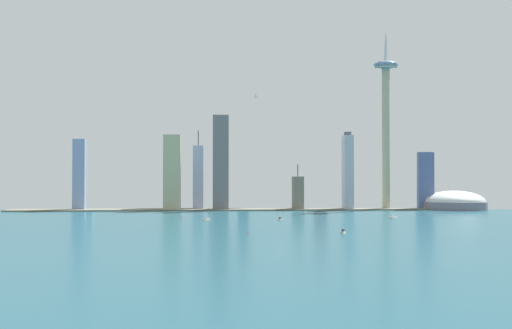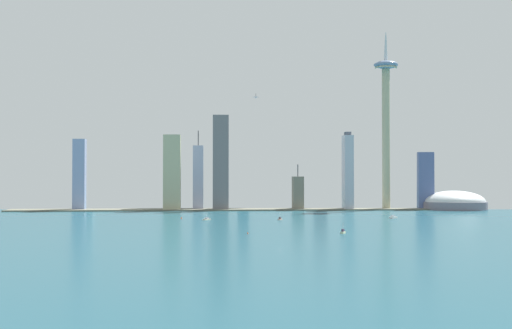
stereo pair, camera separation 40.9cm
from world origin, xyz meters
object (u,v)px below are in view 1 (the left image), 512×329
object	(u,v)px
skyscraper_5	(221,163)
boat_4	(393,217)
skyscraper_0	(170,185)
skyscraper_12	(425,181)
skyscraper_10	(320,183)
channel_buoy_0	(248,233)
skyscraper_9	(198,178)
skyscraper_11	(298,193)
boat_0	(343,232)
skyscraper_1	(212,155)
stadium_dome	(453,203)
skyscraper_8	(174,172)
skyscraper_4	(86,177)
boat_2	(207,219)
skyscraper_3	(348,172)
skyscraper_7	(79,175)
channel_buoy_1	(182,218)
airplane	(256,98)
skyscraper_2	(172,173)
skyscraper_6	(243,179)
observation_tower	(386,103)
boat_1	(280,219)

from	to	relation	value
skyscraper_5	boat_4	xyz separation A→B (m)	(215.97, -206.79, -74.02)
skyscraper_0	skyscraper_12	world-z (taller)	skyscraper_12
skyscraper_10	channel_buoy_0	bearing A→B (deg)	-108.11
skyscraper_9	skyscraper_10	world-z (taller)	skyscraper_9
skyscraper_9	skyscraper_5	bearing A→B (deg)	-35.15
skyscraper_11	channel_buoy_0	size ratio (longest dim) A/B	46.85
skyscraper_11	boat_0	size ratio (longest dim) A/B	7.29
skyscraper_1	stadium_dome	bearing A→B (deg)	-7.94
skyscraper_8	channel_buoy_0	world-z (taller)	skyscraper_8
skyscraper_4	boat_2	size ratio (longest dim) A/B	9.99
skyscraper_0	skyscraper_5	xyz separation A→B (m)	(85.04, -90.68, 36.23)
skyscraper_3	skyscraper_7	xyz separation A→B (m)	(-428.34, 15.77, -4.43)
boat_2	channel_buoy_1	size ratio (longest dim) A/B	4.31
skyscraper_7	skyscraper_9	xyz separation A→B (m)	(187.66, 6.65, -4.68)
airplane	skyscraper_9	bearing A→B (deg)	95.99
skyscraper_8	skyscraper_12	world-z (taller)	skyscraper_8
skyscraper_3	skyscraper_2	bearing A→B (deg)	-179.95
skyscraper_9	boat_2	world-z (taller)	skyscraper_9
channel_buoy_0	airplane	distance (m)	474.12
skyscraper_6	boat_4	size ratio (longest dim) A/B	8.05
airplane	observation_tower	bearing A→B (deg)	-93.81
boat_2	airplane	world-z (taller)	airplane
stadium_dome	skyscraper_6	distance (m)	346.33
skyscraper_2	skyscraper_5	distance (m)	78.33
skyscraper_6	skyscraper_10	distance (m)	131.64
skyscraper_2	airplane	bearing A→B (deg)	11.90
skyscraper_9	skyscraper_11	xyz separation A→B (m)	(159.86, -20.23, -25.00)
skyscraper_5	skyscraper_10	size ratio (longest dim) A/B	1.77
airplane	boat_2	bearing A→B (deg)	165.20
boat_2	boat_1	bearing A→B (deg)	125.93
boat_1	channel_buoy_0	size ratio (longest dim) A/B	6.47
skyscraper_8	boat_1	distance (m)	316.21
skyscraper_9	airplane	distance (m)	161.23
skyscraper_4	boat_4	xyz separation A→B (m)	(446.78, -312.25, -51.31)
stadium_dome	channel_buoy_1	world-z (taller)	stadium_dome
stadium_dome	boat_2	bearing A→B (deg)	-150.65
skyscraper_7	airplane	size ratio (longest dim) A/B	4.22
boat_1	airplane	world-z (taller)	airplane
skyscraper_1	boat_0	bearing A→B (deg)	-75.63
skyscraper_8	skyscraper_9	size ratio (longest dim) A/B	0.99
stadium_dome	boat_4	size ratio (longest dim) A/B	8.22
skyscraper_3	skyscraper_8	xyz separation A→B (m)	(-281.66, 47.85, -0.46)
skyscraper_12	boat_4	distance (m)	247.21
airplane	skyscraper_2	bearing A→B (deg)	104.43
stadium_dome	boat_2	xyz separation A→B (m)	(-400.25, -225.07, -9.78)
skyscraper_2	skyscraper_12	xyz separation A→B (m)	(409.71, 3.53, -12.97)
skyscraper_8	channel_buoy_1	xyz separation A→B (m)	(24.75, -242.65, -59.23)
skyscraper_8	skyscraper_1	bearing A→B (deg)	8.99
stadium_dome	skyscraper_0	distance (m)	473.54
skyscraper_10	skyscraper_12	bearing A→B (deg)	-15.80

